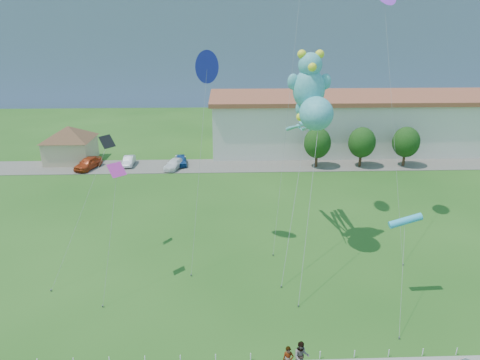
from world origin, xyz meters
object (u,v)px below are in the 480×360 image
Objects in this scene: octopus_kite at (312,120)px; teddy_bear_kite at (309,84)px; parked_car_silver at (129,161)px; pedestrian_right at (301,356)px; warehouse at (406,121)px; pedestrian_left at (288,360)px; parked_car_blue at (181,160)px; parked_car_red at (88,163)px; parked_car_white at (174,164)px; pavilion at (70,140)px.

teddy_bear_kite reaches higher than octopus_kite.
teddy_bear_kite is (19.88, -22.58, 13.09)m from parked_car_silver.
pedestrian_right is at bearing -101.27° from octopus_kite.
warehouse is 38.96m from teddy_bear_kite.
warehouse is at bearing 67.93° from pedestrian_left.
pedestrian_left reaches higher than parked_car_blue.
octopus_kite is (13.05, -23.07, 10.32)m from parked_car_blue.
pedestrian_left is 0.36× the size of parked_car_red.
teddy_bear_kite is at bearing 85.99° from pedestrian_right.
parked_car_red is (-22.33, 36.48, -0.17)m from pedestrian_right.
parked_car_blue is (-9.38, 37.92, -0.22)m from pedestrian_left.
warehouse is at bearing 34.98° from parked_car_white.
parked_car_blue is (15.59, -2.45, -2.31)m from pavilion.
pedestrian_left is at bearing -41.51° from parked_car_red.
parked_car_blue is at bearing 119.58° from teddy_bear_kite.
teddy_bear_kite reaches higher than parked_car_white.
warehouse is 15.85× the size of parked_car_blue.
pavilion is 5.54× the size of pedestrian_left.
pavilion is 5.02× the size of pedestrian_right.
pedestrian_right reaches higher than parked_car_white.
parked_car_white is (-10.10, 36.39, -0.25)m from pedestrian_left.
parked_car_blue is at bearing -2.47° from parked_car_silver.
parked_car_silver is at bearing -175.04° from parked_car_white.
octopus_kite reaches higher than parked_car_silver.
warehouse is at bearing 29.78° from parked_car_red.
parked_car_red reaches higher than parked_car_blue.
teddy_bear_kite is at bearing -50.38° from parked_car_silver.
parked_car_white is at bearing -121.41° from parked_car_blue.
warehouse is 3.73× the size of teddy_bear_kite.
pedestrian_left reaches higher than parked_car_white.
octopus_kite is at bearing -66.84° from parked_car_blue.
octopus_kite is at bearing 82.41° from pedestrian_left.
parked_car_white is (6.40, -1.62, -0.01)m from parked_car_silver.
pavilion is 0.56× the size of teddy_bear_kite.
pavilion reaches higher than parked_car_silver.
parked_car_silver reaches higher than parked_car_white.
pedestrian_left is 39.06m from parked_car_blue.
teddy_bear_kite is (3.38, 15.43, 12.84)m from pedestrian_left.
teddy_bear_kite is at bearing -66.76° from parked_car_blue.
pavilion is 5.49m from parked_car_red.
pedestrian_right is 0.49× the size of parked_car_silver.
pedestrian_right is 20.08m from teddy_bear_kite.
parked_car_red is 12.27m from parked_car_blue.
teddy_bear_kite is at bearing -124.98° from warehouse.
warehouse is 13.28× the size of parked_car_red.
parked_car_white is at bearing 122.74° from teddy_bear_kite.
pedestrian_right is 0.40× the size of parked_car_red.
pedestrian_left is 37.77m from parked_car_white.
pavilion is at bearing -173.16° from warehouse.
pedestrian_right is 39.10m from parked_car_blue.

